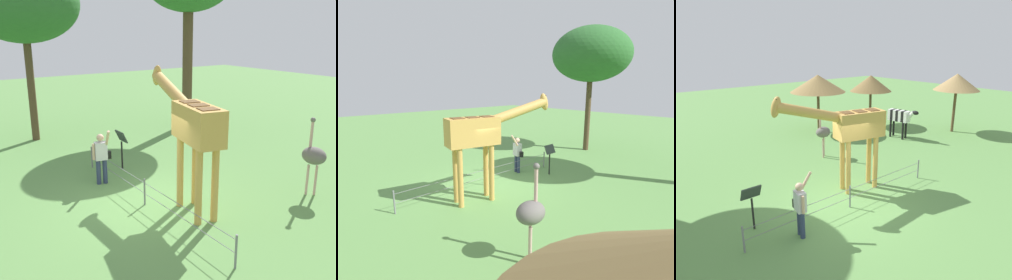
{
  "view_description": "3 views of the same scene",
  "coord_description": "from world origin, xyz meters",
  "views": [
    {
      "loc": [
        -8.27,
        5.0,
        4.61
      ],
      "look_at": [
        -0.13,
        -0.54,
        1.75
      ],
      "focal_mm": 41.28,
      "sensor_mm": 36.0,
      "label": 1
    },
    {
      "loc": [
        -6.0,
        -7.65,
        3.84
      ],
      "look_at": [
        0.58,
        -0.39,
        1.81
      ],
      "focal_mm": 28.36,
      "sensor_mm": 36.0,
      "label": 2
    },
    {
      "loc": [
        5.77,
        6.72,
        5.01
      ],
      "look_at": [
        -0.27,
        -0.48,
        2.06
      ],
      "focal_mm": 32.85,
      "sensor_mm": 36.0,
      "label": 3
    }
  ],
  "objects": [
    {
      "name": "giraffe",
      "position": [
        -0.83,
        -0.8,
        2.27
      ],
      "size": [
        3.92,
        1.31,
        3.59
      ],
      "color": "gold",
      "rests_on": "ground_plane"
    },
    {
      "name": "visitor",
      "position": [
        2.02,
        0.43,
        0.9
      ],
      "size": [
        0.61,
        0.59,
        1.76
      ],
      "color": "navy",
      "rests_on": "ground_plane"
    },
    {
      "name": "info_sign",
      "position": [
        2.87,
        -0.7,
        0.95
      ],
      "size": [
        0.56,
        0.21,
        1.32
      ],
      "color": "black",
      "rests_on": "ground_plane"
    },
    {
      "name": "ostrich",
      "position": [
        -2.1,
        -4.14,
        1.18
      ],
      "size": [
        0.7,
        0.56,
        2.25
      ],
      "color": "#CC9E93",
      "rests_on": "ground_plane"
    },
    {
      "name": "ground_plane",
      "position": [
        0.0,
        0.0,
        0.0
      ],
      "size": [
        60.0,
        60.0,
        0.0
      ],
      "primitive_type": "plane",
      "color": "#60934C"
    },
    {
      "name": "tree_northeast",
      "position": [
        8.11,
        0.7,
        5.53
      ],
      "size": [
        4.39,
        4.39,
        7.08
      ],
      "color": "brown",
      "rests_on": "ground_plane"
    },
    {
      "name": "wire_fence",
      "position": [
        0.0,
        0.13,
        0.4
      ],
      "size": [
        7.05,
        0.05,
        0.75
      ],
      "color": "slate",
      "rests_on": "ground_plane"
    }
  ]
}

